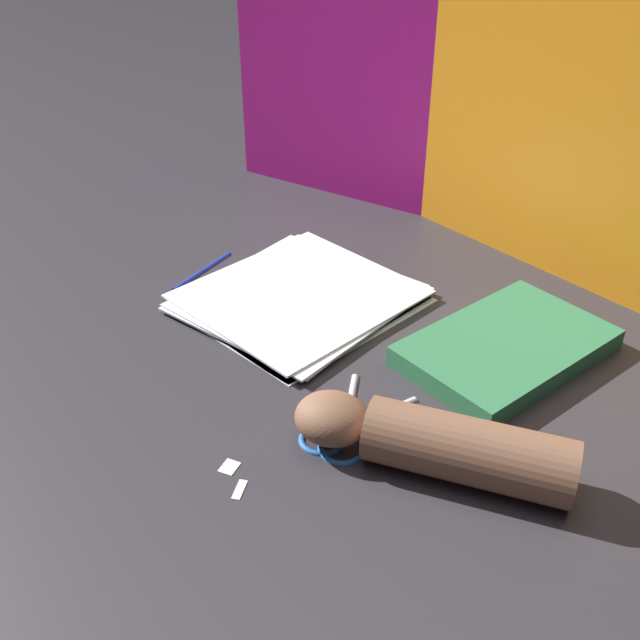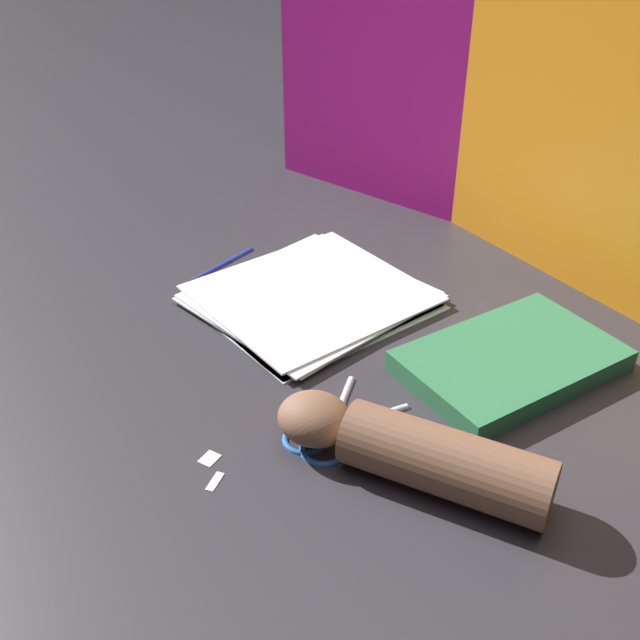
% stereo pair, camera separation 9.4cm
% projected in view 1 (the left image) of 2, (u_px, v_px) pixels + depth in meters
% --- Properties ---
extents(ground_plane, '(6.00, 6.00, 0.00)m').
position_uv_depth(ground_plane, '(316.00, 353.00, 0.98)').
color(ground_plane, '#2D2B30').
extents(backdrop_panel_left, '(0.51, 0.10, 0.40)m').
position_uv_depth(backdrop_panel_left, '(363.00, 92.00, 1.29)').
color(backdrop_panel_left, '#D81E9E').
rests_on(backdrop_panel_left, ground_plane).
extents(backdrop_panel_center, '(0.85, 0.14, 0.52)m').
position_uv_depth(backdrop_panel_center, '(504.00, 84.00, 1.11)').
color(backdrop_panel_center, orange).
rests_on(backdrop_panel_center, ground_plane).
extents(paper_stack, '(0.30, 0.31, 0.02)m').
position_uv_depth(paper_stack, '(299.00, 298.00, 1.09)').
color(paper_stack, white).
rests_on(paper_stack, ground_plane).
extents(book_closed, '(0.21, 0.29, 0.03)m').
position_uv_depth(book_closed, '(507.00, 347.00, 0.97)').
color(book_closed, '#2D7247').
rests_on(book_closed, ground_plane).
extents(scissors, '(0.11, 0.16, 0.01)m').
position_uv_depth(scissors, '(342.00, 430.00, 0.85)').
color(scissors, silver).
rests_on(scissors, ground_plane).
extents(hand_forearm, '(0.31, 0.18, 0.07)m').
position_uv_depth(hand_forearm, '(435.00, 443.00, 0.79)').
color(hand_forearm, brown).
rests_on(hand_forearm, ground_plane).
extents(paper_scrap_near, '(0.02, 0.03, 0.00)m').
position_uv_depth(paper_scrap_near, '(240.00, 489.00, 0.78)').
color(paper_scrap_near, white).
rests_on(paper_scrap_near, ground_plane).
extents(paper_scrap_mid, '(0.02, 0.03, 0.00)m').
position_uv_depth(paper_scrap_mid, '(229.00, 467.00, 0.81)').
color(paper_scrap_mid, white).
rests_on(paper_scrap_mid, ground_plane).
extents(pen, '(0.03, 0.14, 0.01)m').
position_uv_depth(pen, '(203.00, 269.00, 1.16)').
color(pen, '#2333B2').
rests_on(pen, ground_plane).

